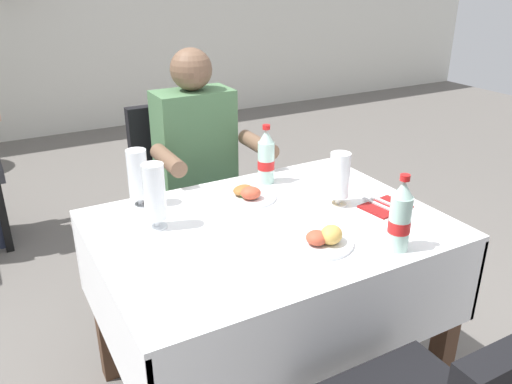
# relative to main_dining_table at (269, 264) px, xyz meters

# --- Properties ---
(ground_plane) EXTENTS (11.00, 11.00, 0.00)m
(ground_plane) POSITION_rel_main_dining_table_xyz_m (-0.00, 0.07, -0.59)
(ground_plane) COLOR #66605B
(main_dining_table) EXTENTS (1.20, 0.89, 0.76)m
(main_dining_table) POSITION_rel_main_dining_table_xyz_m (0.00, 0.00, 0.00)
(main_dining_table) COLOR white
(main_dining_table) RESTS_ON ground
(chair_far_diner_seat) EXTENTS (0.44, 0.50, 0.97)m
(chair_far_diner_seat) POSITION_rel_main_dining_table_xyz_m (0.00, 0.84, -0.03)
(chair_far_diner_seat) COLOR black
(chair_far_diner_seat) RESTS_ON ground
(seated_diner_far) EXTENTS (0.50, 0.46, 1.26)m
(seated_diner_far) POSITION_rel_main_dining_table_xyz_m (0.05, 0.73, 0.12)
(seated_diner_far) COLOR #282D42
(seated_diner_far) RESTS_ON ground
(plate_near_camera) EXTENTS (0.25, 0.25, 0.07)m
(plate_near_camera) POSITION_rel_main_dining_table_xyz_m (0.06, -0.21, 0.19)
(plate_near_camera) COLOR white
(plate_near_camera) RESTS_ON main_dining_table
(plate_far_diner) EXTENTS (0.23, 0.23, 0.06)m
(plate_far_diner) POSITION_rel_main_dining_table_xyz_m (0.03, 0.22, 0.19)
(plate_far_diner) COLOR white
(plate_far_diner) RESTS_ON main_dining_table
(beer_glass_left) EXTENTS (0.07, 0.07, 0.23)m
(beer_glass_left) POSITION_rel_main_dining_table_xyz_m (-0.36, 0.16, 0.29)
(beer_glass_left) COLOR white
(beer_glass_left) RESTS_ON main_dining_table
(beer_glass_middle) EXTENTS (0.08, 0.08, 0.21)m
(beer_glass_middle) POSITION_rel_main_dining_table_xyz_m (0.30, 0.00, 0.28)
(beer_glass_middle) COLOR white
(beer_glass_middle) RESTS_ON main_dining_table
(beer_glass_right) EXTENTS (0.08, 0.08, 0.22)m
(beer_glass_right) POSITION_rel_main_dining_table_xyz_m (-0.35, 0.36, 0.28)
(beer_glass_right) COLOR white
(beer_glass_right) RESTS_ON main_dining_table
(cola_bottle_primary) EXTENTS (0.07, 0.07, 0.25)m
(cola_bottle_primary) POSITION_rel_main_dining_table_xyz_m (0.26, -0.35, 0.28)
(cola_bottle_primary) COLOR silver
(cola_bottle_primary) RESTS_ON main_dining_table
(cola_bottle_secondary) EXTENTS (0.07, 0.07, 0.25)m
(cola_bottle_secondary) POSITION_rel_main_dining_table_xyz_m (0.18, 0.33, 0.28)
(cola_bottle_secondary) COLOR silver
(cola_bottle_secondary) RESTS_ON main_dining_table
(napkin_cutlery_set) EXTENTS (0.19, 0.19, 0.01)m
(napkin_cutlery_set) POSITION_rel_main_dining_table_xyz_m (0.44, -0.10, 0.17)
(napkin_cutlery_set) COLOR maroon
(napkin_cutlery_set) RESTS_ON main_dining_table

